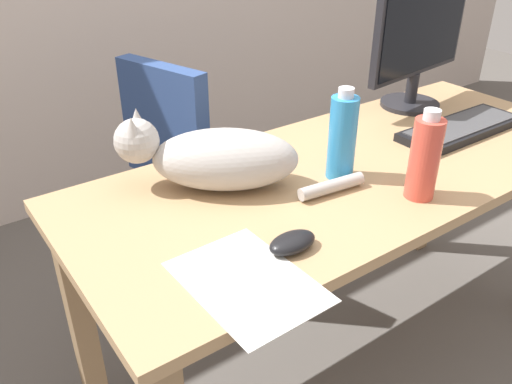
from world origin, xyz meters
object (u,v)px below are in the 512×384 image
(keyboard, at_px, (461,128))
(water_bottle, at_px, (423,158))
(computer_mouse, at_px, (292,242))
(office_chair, at_px, (198,191))
(monitor, at_px, (420,40))
(cat, at_px, (216,157))
(spray_bottle, at_px, (342,137))

(keyboard, height_order, water_bottle, water_bottle)
(computer_mouse, relative_size, water_bottle, 0.49)
(office_chair, height_order, computer_mouse, office_chair)
(monitor, distance_m, cat, 0.86)
(keyboard, xyz_separation_m, cat, (-0.79, 0.14, 0.07))
(office_chair, height_order, spray_bottle, spray_bottle)
(keyboard, distance_m, computer_mouse, 0.83)
(keyboard, distance_m, cat, 0.81)
(keyboard, distance_m, spray_bottle, 0.52)
(keyboard, xyz_separation_m, computer_mouse, (-0.81, -0.18, 0.00))
(keyboard, height_order, computer_mouse, computer_mouse)
(office_chair, relative_size, computer_mouse, 8.22)
(cat, bearing_deg, water_bottle, -41.52)
(computer_mouse, bearing_deg, office_chair, 73.85)
(keyboard, bearing_deg, water_bottle, -156.54)
(office_chair, relative_size, water_bottle, 4.05)
(monitor, bearing_deg, computer_mouse, -153.91)
(monitor, xyz_separation_m, spray_bottle, (-0.56, -0.24, -0.12))
(office_chair, xyz_separation_m, computer_mouse, (-0.25, -0.86, 0.36))
(computer_mouse, xyz_separation_m, water_bottle, (0.39, -0.01, 0.09))
(water_bottle, height_order, spray_bottle, spray_bottle)
(computer_mouse, bearing_deg, water_bottle, -0.75)
(office_chair, bearing_deg, cat, -113.39)
(keyboard, height_order, cat, cat)
(monitor, relative_size, cat, 0.94)
(keyboard, bearing_deg, monitor, 78.35)
(monitor, bearing_deg, cat, -173.28)
(keyboard, bearing_deg, spray_bottle, 179.50)
(cat, bearing_deg, keyboard, -10.21)
(monitor, relative_size, water_bottle, 2.15)
(computer_mouse, xyz_separation_m, spray_bottle, (0.31, 0.18, 0.09))
(monitor, distance_m, keyboard, 0.33)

